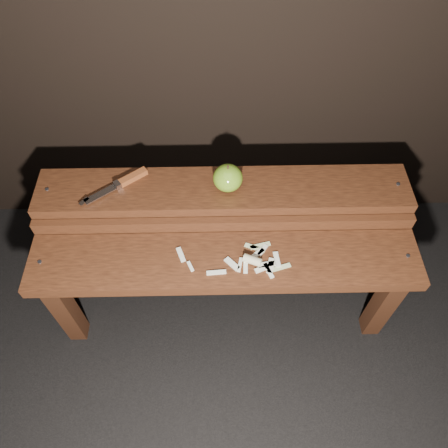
{
  "coord_description": "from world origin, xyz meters",
  "views": [
    {
      "loc": [
        -0.02,
        -0.74,
        1.55
      ],
      "look_at": [
        0.0,
        0.06,
        0.45
      ],
      "focal_mm": 35.0,
      "sensor_mm": 36.0,
      "label": 1
    }
  ],
  "objects_px": {
    "bench_rear_tier": "(223,205)",
    "knife": "(125,181)",
    "apple": "(228,178)",
    "bench_front_tier": "(225,273)"
  },
  "relations": [
    {
      "from": "bench_rear_tier",
      "to": "apple",
      "type": "relative_size",
      "value": 12.47
    },
    {
      "from": "bench_rear_tier",
      "to": "knife",
      "type": "bearing_deg",
      "value": 175.35
    },
    {
      "from": "bench_front_tier",
      "to": "bench_rear_tier",
      "type": "xyz_separation_m",
      "value": [
        0.0,
        0.23,
        0.06
      ]
    },
    {
      "from": "bench_front_tier",
      "to": "knife",
      "type": "xyz_separation_m",
      "value": [
        -0.31,
        0.25,
        0.16
      ]
    },
    {
      "from": "apple",
      "to": "knife",
      "type": "bearing_deg",
      "value": 176.3
    },
    {
      "from": "bench_rear_tier",
      "to": "apple",
      "type": "xyz_separation_m",
      "value": [
        0.01,
        0.0,
        0.13
      ]
    },
    {
      "from": "bench_rear_tier",
      "to": "apple",
      "type": "distance_m",
      "value": 0.13
    },
    {
      "from": "apple",
      "to": "bench_rear_tier",
      "type": "bearing_deg",
      "value": -162.83
    },
    {
      "from": "bench_rear_tier",
      "to": "bench_front_tier",
      "type": "bearing_deg",
      "value": -90.0
    },
    {
      "from": "apple",
      "to": "bench_front_tier",
      "type": "bearing_deg",
      "value": -93.46
    }
  ]
}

